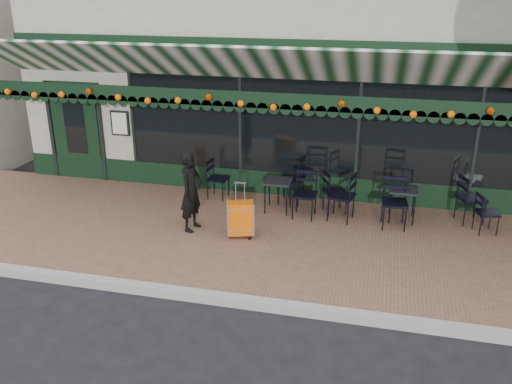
% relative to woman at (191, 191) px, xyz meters
% --- Properties ---
extents(ground, '(80.00, 80.00, 0.00)m').
position_rel_woman_xyz_m(ground, '(1.37, -1.93, -0.89)').
color(ground, black).
rests_on(ground, ground).
extents(sidewalk, '(18.00, 4.00, 0.15)m').
position_rel_woman_xyz_m(sidewalk, '(1.37, 0.07, -0.81)').
color(sidewalk, brown).
rests_on(sidewalk, ground).
extents(curb, '(18.00, 0.16, 0.15)m').
position_rel_woman_xyz_m(curb, '(1.37, -2.01, -0.81)').
color(curb, '#9E9E99').
rests_on(curb, ground).
extents(restaurant_building, '(12.00, 9.60, 4.50)m').
position_rel_woman_xyz_m(restaurant_building, '(1.37, 5.90, 1.38)').
color(restaurant_building, gray).
rests_on(restaurant_building, ground).
extents(woman, '(0.44, 0.59, 1.48)m').
position_rel_woman_xyz_m(woman, '(0.00, 0.00, 0.00)').
color(woman, black).
rests_on(woman, sidewalk).
extents(suitcase, '(0.50, 0.37, 1.02)m').
position_rel_woman_xyz_m(suitcase, '(0.93, -0.10, -0.40)').
color(suitcase, '#EC5D07').
rests_on(suitcase, sidewalk).
extents(cafe_table_a, '(0.51, 0.51, 0.63)m').
position_rel_woman_xyz_m(cafe_table_a, '(3.70, 1.30, -0.17)').
color(cafe_table_a, black).
rests_on(cafe_table_a, sidewalk).
extents(cafe_table_b, '(0.51, 0.51, 0.63)m').
position_rel_woman_xyz_m(cafe_table_b, '(1.34, 1.20, -0.17)').
color(cafe_table_b, black).
rests_on(cafe_table_b, sidewalk).
extents(chair_a_left, '(0.55, 0.55, 0.93)m').
position_rel_woman_xyz_m(chair_a_left, '(2.58, 1.06, -0.27)').
color(chair_a_left, black).
rests_on(chair_a_left, sidewalk).
extents(chair_a_right, '(0.59, 0.59, 0.93)m').
position_rel_woman_xyz_m(chair_a_right, '(4.94, 1.50, -0.27)').
color(chair_a_right, black).
rests_on(chair_a_right, sidewalk).
extents(chair_a_front, '(0.51, 0.51, 0.94)m').
position_rel_woman_xyz_m(chair_a_front, '(3.55, 0.93, -0.27)').
color(chair_a_front, black).
rests_on(chair_a_front, sidewalk).
extents(chair_a_extra, '(0.46, 0.46, 0.75)m').
position_rel_woman_xyz_m(chair_a_extra, '(5.16, 1.07, -0.36)').
color(chair_a_extra, black).
rests_on(chair_a_extra, sidewalk).
extents(chair_b_left, '(0.54, 0.54, 0.98)m').
position_rel_woman_xyz_m(chair_b_left, '(1.52, 1.68, -0.25)').
color(chair_b_left, black).
rests_on(chair_b_left, sidewalk).
extents(chair_b_right, '(0.56, 0.56, 0.85)m').
position_rel_woman_xyz_m(chair_b_right, '(2.44, 1.36, -0.31)').
color(chair_b_right, black).
rests_on(chair_b_right, sidewalk).
extents(chair_b_front, '(0.47, 0.47, 0.90)m').
position_rel_woman_xyz_m(chair_b_front, '(1.89, 1.00, -0.29)').
color(chair_b_front, black).
rests_on(chair_b_front, sidewalk).
extents(chair_solo, '(0.45, 0.45, 0.82)m').
position_rel_woman_xyz_m(chair_solo, '(0.00, 1.56, -0.33)').
color(chair_solo, black).
rests_on(chair_solo, sidewalk).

